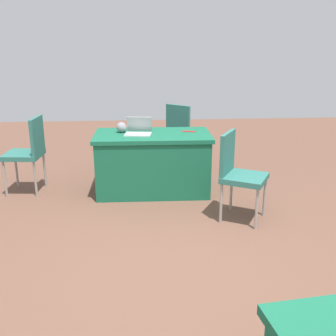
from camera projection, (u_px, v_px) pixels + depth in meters
ground_plane at (174, 285)px, 3.23m from camera, size 14.40×14.40×0.00m
table_foreground at (153, 163)px, 5.18m from camera, size 1.47×0.83×0.76m
chair_near_front at (183, 131)px, 6.18m from camera, size 0.62×0.62×0.97m
chair_tucked_left at (28, 149)px, 5.10m from camera, size 0.48×0.48×0.97m
chair_tucked_right at (238, 171)px, 4.31m from camera, size 0.60×0.60×0.95m
laptop_silver at (138, 131)px, 5.02m from camera, size 0.36×0.34×0.21m
yarn_ball at (122, 127)px, 5.12m from camera, size 0.13×0.13×0.13m
scissors_red at (189, 131)px, 5.18m from camera, size 0.18×0.09×0.01m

